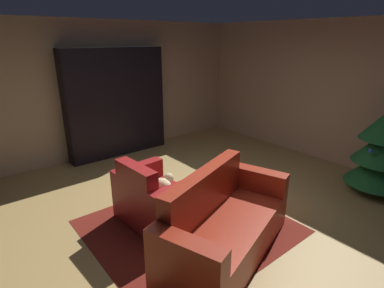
{
  "coord_description": "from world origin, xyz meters",
  "views": [
    {
      "loc": [
        2.84,
        -2.46,
        2.34
      ],
      "look_at": [
        -0.13,
        -0.06,
        1.0
      ],
      "focal_mm": 28.46,
      "sensor_mm": 36.0,
      "label": 1
    }
  ],
  "objects": [
    {
      "name": "armchair_red",
      "position": [
        -0.19,
        -0.63,
        0.32
      ],
      "size": [
        1.07,
        0.83,
        0.9
      ],
      "color": "maroon",
      "rests_on": "ground"
    },
    {
      "name": "coffee_table",
      "position": [
        0.25,
        -0.29,
        0.42
      ],
      "size": [
        0.66,
        0.66,
        0.47
      ],
      "color": "black",
      "rests_on": "ground"
    },
    {
      "name": "book_stack_on_table",
      "position": [
        0.21,
        -0.33,
        0.52
      ],
      "size": [
        0.23,
        0.18,
        0.1
      ],
      "color": "gold",
      "rests_on": "coffee_table"
    },
    {
      "name": "decorated_tree",
      "position": [
        1.29,
        2.54,
        0.7
      ],
      "size": [
        0.94,
        0.94,
        1.36
      ],
      "color": "brown",
      "rests_on": "ground"
    },
    {
      "name": "wall_back",
      "position": [
        0.0,
        3.23,
        1.34
      ],
      "size": [
        6.2,
        0.06,
        2.68
      ],
      "primitive_type": "cube",
      "color": "tan",
      "rests_on": "ground"
    },
    {
      "name": "ground_plane",
      "position": [
        0.0,
        0.0,
        0.0
      ],
      "size": [
        7.69,
        7.69,
        0.0
      ],
      "primitive_type": "plane",
      "color": "#A7864C"
    },
    {
      "name": "bottle_on_table",
      "position": [
        0.31,
        -0.12,
        0.58
      ],
      "size": [
        0.07,
        0.07,
        0.29
      ],
      "color": "navy",
      "rests_on": "coffee_table"
    },
    {
      "name": "area_rug",
      "position": [
        0.17,
        -0.36,
        0.0
      ],
      "size": [
        2.22,
        2.38,
        0.01
      ],
      "primitive_type": "cube",
      "color": "maroon",
      "rests_on": "ground"
    },
    {
      "name": "couch_red",
      "position": [
        0.81,
        -0.36,
        0.33
      ],
      "size": [
        1.34,
        2.04,
        0.96
      ],
      "color": "maroon",
      "rests_on": "ground"
    },
    {
      "name": "wall_left",
      "position": [
        -3.07,
        0.0,
        1.34
      ],
      "size": [
        0.06,
        6.53,
        2.68
      ],
      "primitive_type": "cube",
      "color": "tan",
      "rests_on": "ground"
    },
    {
      "name": "bookshelf_unit",
      "position": [
        -2.83,
        0.28,
        1.06
      ],
      "size": [
        0.32,
        2.05,
        2.16
      ],
      "color": "black",
      "rests_on": "ground"
    }
  ]
}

